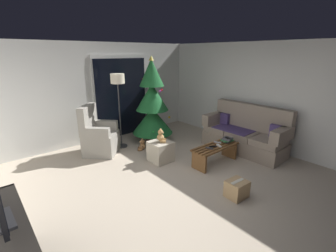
% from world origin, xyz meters
% --- Properties ---
extents(ground_plane, '(7.00, 7.00, 0.00)m').
position_xyz_m(ground_plane, '(0.00, 0.00, 0.00)').
color(ground_plane, '#B2A38E').
extents(wall_back, '(5.72, 0.12, 2.50)m').
position_xyz_m(wall_back, '(0.00, 3.06, 1.25)').
color(wall_back, silver).
rests_on(wall_back, ground).
extents(wall_right, '(0.12, 6.00, 2.50)m').
position_xyz_m(wall_right, '(2.86, 0.00, 1.25)').
color(wall_right, silver).
rests_on(wall_right, ground).
extents(patio_door_frame, '(1.60, 0.02, 2.20)m').
position_xyz_m(patio_door_frame, '(0.67, 2.99, 1.10)').
color(patio_door_frame, silver).
rests_on(patio_door_frame, ground).
extents(patio_door_glass, '(1.50, 0.02, 2.10)m').
position_xyz_m(patio_door_glass, '(0.67, 2.97, 1.05)').
color(patio_door_glass, black).
rests_on(patio_door_glass, ground).
extents(couch, '(0.83, 1.96, 1.08)m').
position_xyz_m(couch, '(2.32, 0.14, 0.40)').
color(couch, gray).
rests_on(couch, ground).
extents(coffee_table, '(1.10, 0.40, 0.40)m').
position_xyz_m(coffee_table, '(1.20, 0.12, 0.26)').
color(coffee_table, brown).
rests_on(coffee_table, ground).
extents(remote_white, '(0.10, 0.16, 0.02)m').
position_xyz_m(remote_white, '(1.25, 0.06, 0.41)').
color(remote_white, silver).
rests_on(remote_white, coffee_table).
extents(remote_black, '(0.15, 0.12, 0.02)m').
position_xyz_m(remote_black, '(1.11, 0.11, 0.41)').
color(remote_black, black).
rests_on(remote_black, coffee_table).
extents(remote_graphite, '(0.09, 0.16, 0.02)m').
position_xyz_m(remote_graphite, '(0.99, 0.10, 0.41)').
color(remote_graphite, '#333338').
rests_on(remote_graphite, coffee_table).
extents(remote_silver, '(0.11, 0.16, 0.02)m').
position_xyz_m(remote_silver, '(1.37, 0.21, 0.41)').
color(remote_silver, '#ADADB2').
rests_on(remote_silver, coffee_table).
extents(book_stack, '(0.28, 0.22, 0.10)m').
position_xyz_m(book_stack, '(1.57, 0.10, 0.44)').
color(book_stack, '#4C4C51').
rests_on(book_stack, coffee_table).
extents(cell_phone, '(0.13, 0.16, 0.01)m').
position_xyz_m(cell_phone, '(1.55, 0.08, 0.50)').
color(cell_phone, black).
rests_on(cell_phone, book_stack).
extents(christmas_tree, '(1.05, 1.05, 2.18)m').
position_xyz_m(christmas_tree, '(1.02, 2.07, 0.96)').
color(christmas_tree, '#4C1E19').
rests_on(christmas_tree, ground).
extents(armchair, '(0.97, 0.97, 1.13)m').
position_xyz_m(armchair, '(-0.43, 2.19, 0.40)').
color(armchair, gray).
rests_on(armchair, ground).
extents(floor_lamp, '(0.32, 0.32, 1.78)m').
position_xyz_m(floor_lamp, '(0.16, 2.22, 1.51)').
color(floor_lamp, '#2D2D30').
rests_on(floor_lamp, ground).
extents(ottoman, '(0.44, 0.44, 0.44)m').
position_xyz_m(ottoman, '(0.40, 0.95, 0.22)').
color(ottoman, '#B2A893').
rests_on(ottoman, ground).
extents(teddy_bear_honey, '(0.21, 0.21, 0.29)m').
position_xyz_m(teddy_bear_honey, '(0.41, 0.94, 0.56)').
color(teddy_bear_honey, tan).
rests_on(teddy_bear_honey, ottoman).
extents(teddy_bear_chestnut_by_tree, '(0.22, 0.21, 0.29)m').
position_xyz_m(teddy_bear_chestnut_by_tree, '(0.43, 1.70, 0.12)').
color(teddy_bear_chestnut_by_tree, brown).
rests_on(teddy_bear_chestnut_by_tree, ground).
extents(cardboard_box_taped_mid_floor, '(0.34, 0.30, 0.28)m').
position_xyz_m(cardboard_box_taped_mid_floor, '(0.52, -0.89, 0.14)').
color(cardboard_box_taped_mid_floor, tan).
rests_on(cardboard_box_taped_mid_floor, ground).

